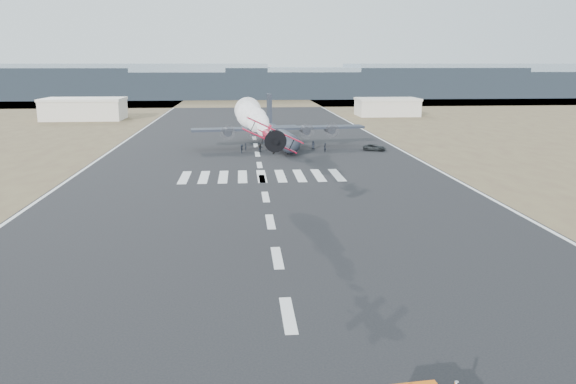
{
  "coord_description": "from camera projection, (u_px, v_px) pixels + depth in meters",
  "views": [
    {
      "loc": [
        -3.07,
        -36.61,
        17.42
      ],
      "look_at": [
        1.78,
        21.35,
        4.0
      ],
      "focal_mm": 35.0,
      "sensor_mm": 36.0,
      "label": 1
    }
  ],
  "objects": [
    {
      "name": "crew_d",
      "position": [
        285.0,
        147.0,
        113.12
      ],
      "size": [
        1.02,
        1.18,
        1.8
      ],
      "primitive_type": "imported",
      "rotation": [
        0.0,
        0.0,
        1.02
      ],
      "color": "black",
      "rests_on": "ground"
    },
    {
      "name": "crew_h",
      "position": [
        299.0,
        144.0,
        117.04
      ],
      "size": [
        0.73,
        0.94,
        1.71
      ],
      "primitive_type": "imported",
      "rotation": [
        0.0,
        0.0,
        1.28
      ],
      "color": "black",
      "rests_on": "ground"
    },
    {
      "name": "crew_e",
      "position": [
        313.0,
        145.0,
        116.2
      ],
      "size": [
        0.95,
        0.87,
        1.66
      ],
      "primitive_type": "imported",
      "rotation": [
        0.0,
        0.0,
        2.54
      ],
      "color": "black",
      "rests_on": "ground"
    },
    {
      "name": "runway_markings",
      "position": [
        259.0,
        165.0,
        97.97
      ],
      "size": [
        60.0,
        260.0,
        0.01
      ],
      "primitive_type": null,
      "color": "silver",
      "rests_on": "ground"
    },
    {
      "name": "transport_aircraft",
      "position": [
        278.0,
        134.0,
        119.13
      ],
      "size": [
        36.53,
        29.99,
        10.54
      ],
      "rotation": [
        0.0,
        0.0,
        0.12
      ],
      "color": "black",
      "rests_on": "ground"
    },
    {
      "name": "crew_a",
      "position": [
        246.0,
        147.0,
        113.5
      ],
      "size": [
        0.48,
        0.58,
        1.57
      ],
      "primitive_type": "imported",
      "rotation": [
        0.0,
        0.0,
        1.55
      ],
      "color": "black",
      "rests_on": "ground"
    },
    {
      "name": "support_vehicle",
      "position": [
        375.0,
        148.0,
        113.83
      ],
      "size": [
        5.07,
        3.76,
        1.28
      ],
      "primitive_type": "imported",
      "rotation": [
        0.0,
        0.0,
        1.17
      ],
      "color": "black",
      "rests_on": "ground"
    },
    {
      "name": "ridge_seg_e",
      "position": [
        370.0,
        82.0,
        295.77
      ],
      "size": [
        150.0,
        50.0,
        15.0
      ],
      "primitive_type": "cube",
      "color": "slate",
      "rests_on": "ground"
    },
    {
      "name": "scrub_far",
      "position": [
        247.0,
        101.0,
        263.05
      ],
      "size": [
        500.0,
        80.0,
        0.0
      ],
      "primitive_type": "cube",
      "color": "brown",
      "rests_on": "ground"
    },
    {
      "name": "ridge_seg_d",
      "position": [
        246.0,
        84.0,
        290.71
      ],
      "size": [
        150.0,
        50.0,
        13.0
      ],
      "primitive_type": "cube",
      "color": "slate",
      "rests_on": "ground"
    },
    {
      "name": "smoke_trail",
      "position": [
        252.0,
        115.0,
        73.38
      ],
      "size": [
        3.69,
        24.83,
        3.69
      ],
      "rotation": [
        0.0,
        0.0,
        0.06
      ],
      "color": "white"
    },
    {
      "name": "hangar_right",
      "position": [
        387.0,
        107.0,
        188.43
      ],
      "size": [
        20.5,
        12.5,
        5.9
      ],
      "color": "beige",
      "rests_on": "ground"
    },
    {
      "name": "ridge_seg_c",
      "position": [
        118.0,
        81.0,
        284.98
      ],
      "size": [
        150.0,
        50.0,
        17.0
      ],
      "primitive_type": "cube",
      "color": "slate",
      "rests_on": "ground"
    },
    {
      "name": "ground",
      "position": [
        288.0,
        315.0,
        39.72
      ],
      "size": [
        500.0,
        500.0,
        0.0
      ],
      "primitive_type": "plane",
      "color": "black",
      "rests_on": "ground"
    },
    {
      "name": "ridge_seg_f",
      "position": [
        489.0,
        80.0,
        300.83
      ],
      "size": [
        150.0,
        50.0,
        17.0
      ],
      "primitive_type": "cube",
      "color": "slate",
      "rests_on": "ground"
    },
    {
      "name": "aerobatic_biplane",
      "position": [
        271.0,
        137.0,
        53.48
      ],
      "size": [
        5.38,
        5.28,
        3.7
      ],
      "rotation": [
        0.0,
        0.44,
        0.06
      ],
      "color": "#A60B26"
    },
    {
      "name": "crew_b",
      "position": [
        260.0,
        148.0,
        112.46
      ],
      "size": [
        0.9,
        0.84,
        1.57
      ],
      "primitive_type": "imported",
      "rotation": [
        0.0,
        0.0,
        0.64
      ],
      "color": "black",
      "rests_on": "ground"
    },
    {
      "name": "crew_f",
      "position": [
        260.0,
        148.0,
        112.01
      ],
      "size": [
        1.63,
        1.39,
        1.76
      ],
      "primitive_type": "imported",
      "rotation": [
        0.0,
        0.0,
        5.65
      ],
      "color": "black",
      "rests_on": "ground"
    },
    {
      "name": "crew_c",
      "position": [
        242.0,
        149.0,
        110.74
      ],
      "size": [
        0.86,
        1.21,
        1.71
      ],
      "primitive_type": "imported",
      "rotation": [
        0.0,
        0.0,
        1.22
      ],
      "color": "black",
      "rests_on": "ground"
    },
    {
      "name": "hangar_left",
      "position": [
        84.0,
        109.0,
        175.52
      ],
      "size": [
        24.5,
        14.5,
        6.7
      ],
      "color": "beige",
      "rests_on": "ground"
    },
    {
      "name": "crew_g",
      "position": [
        325.0,
        148.0,
        111.89
      ],
      "size": [
        0.76,
        0.83,
        1.86
      ],
      "primitive_type": "imported",
      "rotation": [
        0.0,
        0.0,
        4.34
      ],
      "color": "black",
      "rests_on": "ground"
    }
  ]
}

